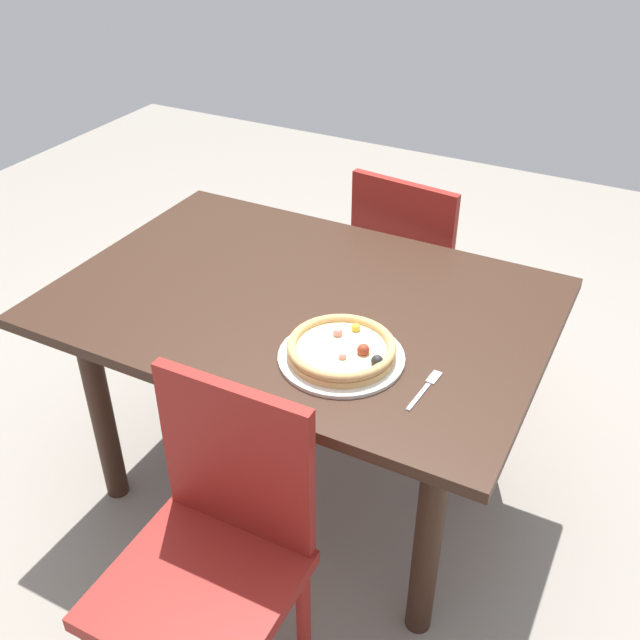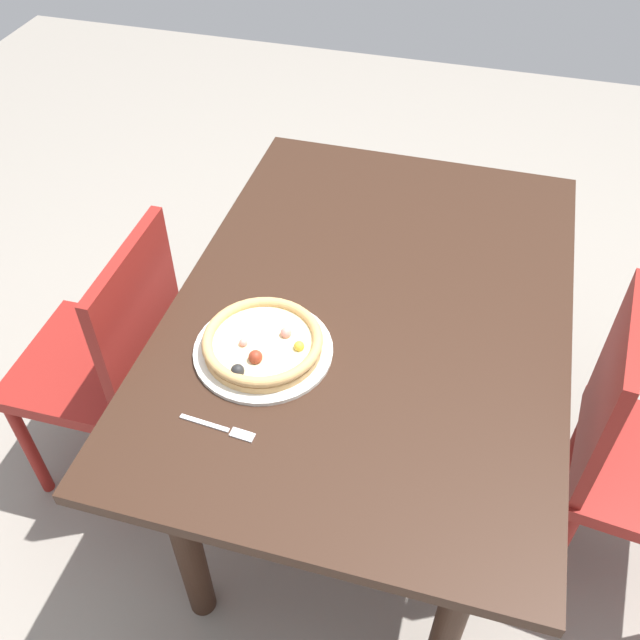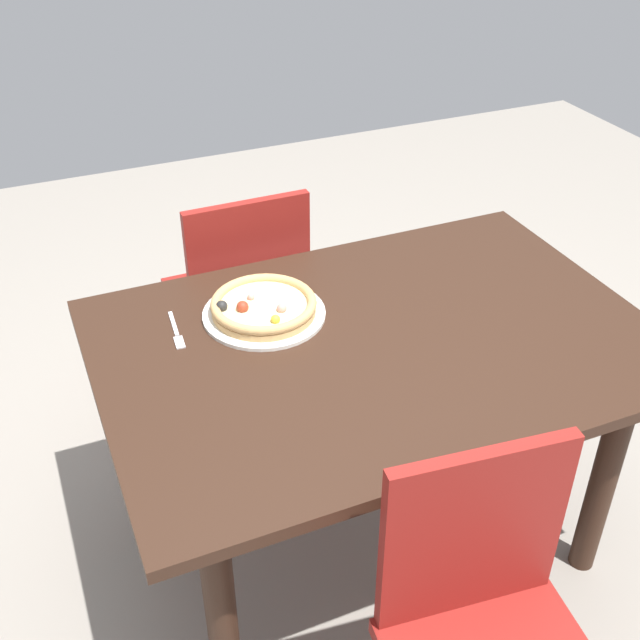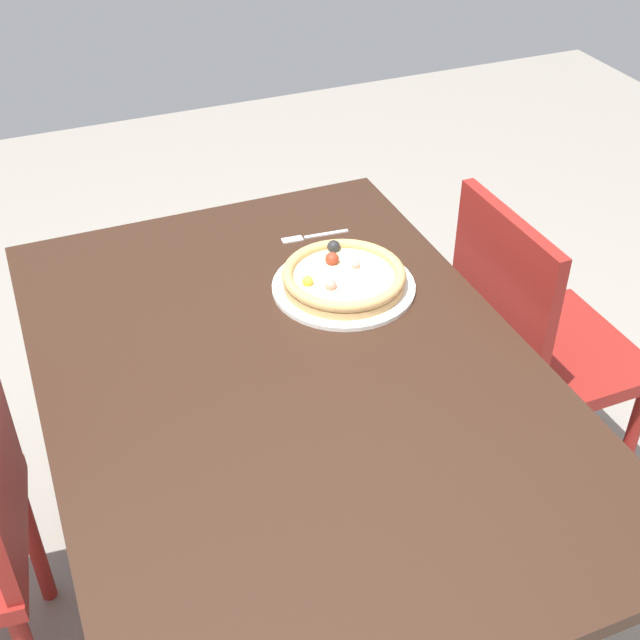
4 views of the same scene
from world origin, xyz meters
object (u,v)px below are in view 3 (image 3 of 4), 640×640
object	(u,v)px
fork	(176,333)
plate	(264,314)
dining_table	(376,373)
chair_near	(241,298)
pizza	(263,306)

from	to	relation	value
fork	plate	bearing A→B (deg)	92.33
dining_table	chair_near	world-z (taller)	chair_near
dining_table	chair_near	size ratio (longest dim) A/B	1.56
chair_near	fork	world-z (taller)	chair_near
dining_table	plate	distance (m)	0.32
fork	pizza	bearing A→B (deg)	92.24
dining_table	fork	bearing A→B (deg)	-25.23
pizza	dining_table	bearing A→B (deg)	137.99
chair_near	fork	size ratio (longest dim) A/B	5.28
dining_table	pizza	distance (m)	0.33
chair_near	pizza	size ratio (longest dim) A/B	3.23
plate	pizza	size ratio (longest dim) A/B	1.17
dining_table	pizza	bearing A→B (deg)	-42.01
plate	fork	size ratio (longest dim) A/B	1.90
dining_table	fork	distance (m)	0.51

